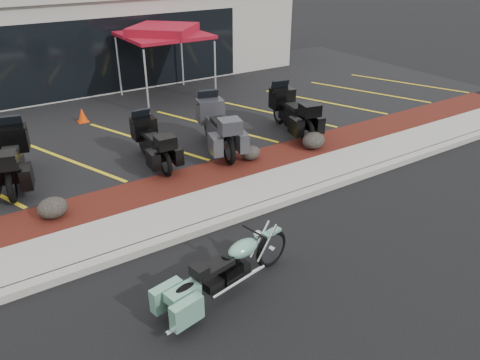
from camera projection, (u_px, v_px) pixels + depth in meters
ground at (260, 241)px, 8.93m from camera, size 90.00×90.00×0.00m
curb at (235, 217)px, 9.56m from camera, size 24.00×0.25×0.15m
sidewalk at (218, 203)px, 10.09m from camera, size 24.00×1.20×0.15m
mulch_bed at (192, 181)px, 10.98m from camera, size 24.00×1.20×0.16m
upper_lot at (113, 117)px, 15.02m from camera, size 26.00×9.60×0.15m
dealership_building at (54, 28)px, 18.83m from camera, size 18.00×8.16×4.00m
boulder_left at (53, 208)px, 9.31m from camera, size 0.60×0.50×0.42m
boulder_mid at (251, 153)px, 11.82m from camera, size 0.51×0.43×0.36m
boulder_right at (313, 141)px, 12.44m from camera, size 0.64×0.53×0.45m
hero_cruiser at (271, 244)px, 8.04m from camera, size 2.73×1.16×0.93m
touring_black_front at (14, 143)px, 11.11m from camera, size 1.44×2.51×1.37m
touring_black_mid at (143, 132)px, 11.99m from camera, size 0.90×2.13×1.22m
touring_grey at (209, 115)px, 12.85m from camera, size 1.48×2.60×1.42m
touring_black_rear at (280, 102)px, 13.97m from camera, size 1.32×2.46×1.36m
traffic_cone at (82, 115)px, 14.33m from camera, size 0.37×0.37×0.44m
popup_canopy at (163, 33)px, 15.61m from camera, size 3.24×3.24×2.48m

